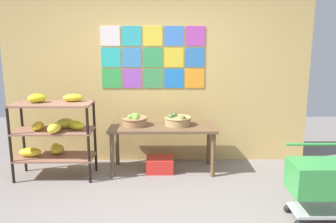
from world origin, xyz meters
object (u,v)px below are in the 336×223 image
fruit_basket_back_left (135,120)px  produce_crate_under_table (160,164)px  display_table (163,132)px  shopping_cart (319,180)px  fruit_basket_back_right (178,120)px  banana_shelf_unit (53,131)px

fruit_basket_back_left → produce_crate_under_table: bearing=-13.7°
display_table → produce_crate_under_table: (-0.04, -0.04, -0.47)m
fruit_basket_back_left → shopping_cart: (2.00, -1.44, -0.29)m
fruit_basket_back_left → fruit_basket_back_right: (0.61, 0.01, -0.00)m
shopping_cart → banana_shelf_unit: bearing=153.6°
display_table → fruit_basket_back_right: 0.27m
fruit_basket_back_right → banana_shelf_unit: bearing=-171.0°
fruit_basket_back_right → shopping_cart: bearing=-46.1°
display_table → produce_crate_under_table: bearing=-135.6°
display_table → fruit_basket_back_left: fruit_basket_back_left is taller
produce_crate_under_table → shopping_cart: bearing=-39.3°
banana_shelf_unit → fruit_basket_back_right: (1.67, 0.26, 0.08)m
fruit_basket_back_left → shopping_cart: 2.48m
shopping_cart → fruit_basket_back_right: bearing=128.6°
fruit_basket_back_right → produce_crate_under_table: fruit_basket_back_right is taller
fruit_basket_back_right → shopping_cart: size_ratio=0.50×
shopping_cart → produce_crate_under_table: bearing=135.4°
banana_shelf_unit → fruit_basket_back_right: bearing=9.0°
fruit_basket_back_right → shopping_cart: (1.39, -1.45, -0.29)m
display_table → shopping_cart: shopping_cart is taller
produce_crate_under_table → shopping_cart: shopping_cart is taller
display_table → produce_crate_under_table: display_table is taller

